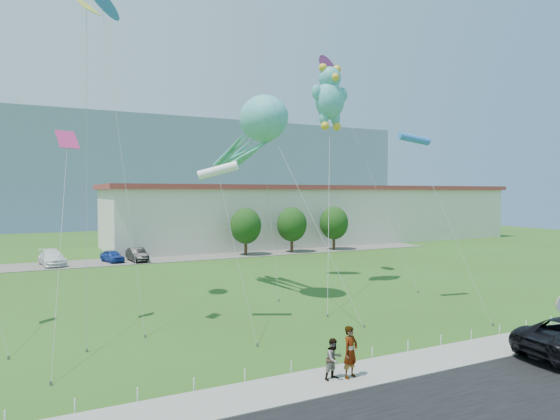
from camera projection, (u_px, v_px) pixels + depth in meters
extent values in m
plane|color=#2E5217|center=(336.00, 353.00, 22.36)|extent=(160.00, 160.00, 0.00)
cube|color=gray|center=(375.00, 371.00, 19.91)|extent=(80.00, 2.50, 0.10)
cube|color=#59544C|center=(156.00, 259.00, 53.55)|extent=(70.00, 6.00, 0.06)
cube|color=gray|center=(80.00, 172.00, 128.86)|extent=(160.00, 50.00, 25.00)
cube|color=beige|center=(319.00, 216.00, 73.20)|extent=(60.00, 14.00, 7.60)
cube|color=maroon|center=(320.00, 188.00, 73.06)|extent=(61.00, 15.00, 0.60)
cylinder|color=white|center=(5.00, 419.00, 15.31)|extent=(0.05, 0.05, 0.50)
cylinder|color=white|center=(75.00, 406.00, 16.22)|extent=(0.05, 0.05, 0.50)
cylinder|color=white|center=(138.00, 395.00, 17.12)|extent=(0.05, 0.05, 0.50)
cylinder|color=white|center=(194.00, 385.00, 18.03)|extent=(0.05, 0.05, 0.50)
cylinder|color=white|center=(245.00, 375.00, 18.93)|extent=(0.05, 0.05, 0.50)
cylinder|color=white|center=(291.00, 367.00, 19.84)|extent=(0.05, 0.05, 0.50)
cylinder|color=white|center=(334.00, 359.00, 20.74)|extent=(0.05, 0.05, 0.50)
cylinder|color=white|center=(372.00, 353.00, 21.64)|extent=(0.05, 0.05, 0.50)
cylinder|color=white|center=(408.00, 346.00, 22.55)|extent=(0.05, 0.05, 0.50)
cylinder|color=white|center=(441.00, 340.00, 23.45)|extent=(0.05, 0.05, 0.50)
cylinder|color=white|center=(471.00, 335.00, 24.36)|extent=(0.05, 0.05, 0.50)
cylinder|color=white|center=(500.00, 330.00, 25.26)|extent=(0.05, 0.05, 0.50)
cylinder|color=white|center=(526.00, 325.00, 26.17)|extent=(0.05, 0.05, 0.50)
cylinder|color=white|center=(551.00, 320.00, 27.07)|extent=(0.05, 0.05, 0.50)
cylinder|color=#3F2B19|center=(246.00, 246.00, 57.14)|extent=(0.36, 0.36, 2.20)
ellipsoid|color=#14380F|center=(246.00, 226.00, 57.06)|extent=(3.60, 3.60, 4.14)
cylinder|color=#3F2B19|center=(292.00, 243.00, 59.86)|extent=(0.36, 0.36, 2.20)
ellipsoid|color=#14380F|center=(292.00, 224.00, 59.78)|extent=(3.60, 3.60, 4.14)
cylinder|color=#3F2B19|center=(334.00, 241.00, 62.57)|extent=(0.36, 0.36, 2.20)
ellipsoid|color=#14380F|center=(334.00, 223.00, 62.49)|extent=(3.60, 3.60, 4.14)
imported|color=gray|center=(350.00, 352.00, 19.11)|extent=(0.83, 0.67, 1.98)
imported|color=gray|center=(334.00, 359.00, 18.95)|extent=(0.86, 0.73, 1.56)
imported|color=white|center=(52.00, 258.00, 48.99)|extent=(2.69, 5.26, 1.46)
imported|color=navy|center=(112.00, 256.00, 51.31)|extent=(2.31, 3.85, 1.23)
imported|color=black|center=(137.00, 255.00, 51.89)|extent=(1.74, 4.21, 1.35)
ellipsoid|color=teal|center=(264.00, 118.00, 32.55)|extent=(3.02, 3.93, 3.02)
sphere|color=white|center=(264.00, 110.00, 31.24)|extent=(0.47, 0.47, 0.47)
sphere|color=white|center=(279.00, 111.00, 31.72)|extent=(0.47, 0.47, 0.47)
cylinder|color=slate|center=(364.00, 326.00, 26.59)|extent=(0.10, 0.10, 0.16)
cylinder|color=gray|center=(313.00, 218.00, 29.13)|extent=(2.10, 7.24, 11.11)
ellipsoid|color=teal|center=(330.00, 101.00, 37.89)|extent=(2.32, 1.98, 2.91)
sphere|color=teal|center=(330.00, 78.00, 37.83)|extent=(1.70, 1.70, 1.70)
sphere|color=yellow|center=(323.00, 68.00, 37.52)|extent=(0.63, 0.63, 0.63)
sphere|color=yellow|center=(337.00, 69.00, 38.09)|extent=(0.63, 0.63, 0.63)
sphere|color=yellow|center=(335.00, 77.00, 37.20)|extent=(0.63, 0.63, 0.63)
ellipsoid|color=teal|center=(317.00, 92.00, 37.35)|extent=(0.80, 0.57, 1.13)
ellipsoid|color=teal|center=(343.00, 95.00, 38.40)|extent=(0.80, 0.57, 1.13)
ellipsoid|color=teal|center=(324.00, 118.00, 37.69)|extent=(0.72, 0.63, 1.16)
ellipsoid|color=teal|center=(336.00, 119.00, 38.18)|extent=(0.72, 0.63, 1.16)
sphere|color=yellow|center=(325.00, 126.00, 37.56)|extent=(0.63, 0.63, 0.63)
sphere|color=yellow|center=(337.00, 127.00, 38.04)|extent=(0.63, 0.63, 0.63)
cylinder|color=slate|center=(327.00, 316.00, 28.83)|extent=(0.10, 0.10, 0.16)
cylinder|color=gray|center=(329.00, 209.00, 33.40)|extent=(5.28, 8.08, 11.91)
cylinder|color=slate|center=(8.00, 358.00, 21.49)|extent=(0.10, 0.10, 0.16)
cone|color=#C236D9|center=(330.00, 70.00, 42.38)|extent=(1.80, 1.33, 1.33)
cylinder|color=slate|center=(418.00, 292.00, 35.75)|extent=(0.10, 0.10, 0.16)
cylinder|color=gray|center=(370.00, 172.00, 39.07)|extent=(1.83, 9.06, 17.25)
cylinder|color=slate|center=(145.00, 336.00, 24.69)|extent=(0.10, 0.10, 0.16)
cylinder|color=gray|center=(121.00, 150.00, 27.78)|extent=(0.84, 8.11, 18.87)
cube|color=#ED347F|center=(67.00, 139.00, 26.47)|extent=(1.29, 1.29, 0.86)
cylinder|color=slate|center=(51.00, 383.00, 18.59)|extent=(0.10, 0.10, 0.16)
cylinder|color=gray|center=(60.00, 241.00, 22.54)|extent=(1.31, 8.60, 9.68)
cylinder|color=slate|center=(279.00, 300.00, 32.96)|extent=(0.10, 0.10, 0.16)
cylinder|color=gray|center=(261.00, 124.00, 35.39)|extent=(0.32, 6.27, 23.87)
cylinder|color=blue|center=(414.00, 139.00, 32.24)|extent=(0.50, 2.25, 0.87)
cylinder|color=slate|center=(493.00, 325.00, 26.84)|extent=(0.10, 0.10, 0.16)
cylinder|color=gray|center=(450.00, 224.00, 29.54)|extent=(0.15, 6.43, 10.34)
cube|color=#CBD432|center=(86.00, 6.00, 24.48)|extent=(1.29, 1.29, 0.86)
cylinder|color=slate|center=(87.00, 350.00, 22.49)|extent=(0.10, 0.10, 0.16)
cylinder|color=gray|center=(86.00, 172.00, 23.49)|extent=(0.48, 2.66, 16.03)
cylinder|color=white|center=(218.00, 170.00, 27.07)|extent=(0.50, 2.25, 0.87)
cylinder|color=slate|center=(257.00, 345.00, 23.30)|extent=(0.10, 0.10, 0.16)
cylinder|color=gray|center=(236.00, 252.00, 25.19)|extent=(0.24, 4.69, 8.06)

